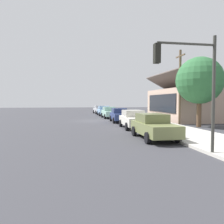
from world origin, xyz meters
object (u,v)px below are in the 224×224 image
object	(u,v)px
car_navy	(120,115)
car_seafoam	(109,112)
car_silver	(99,109)
car_olive	(154,126)
car_ivory	(134,119)
utility_pole_wooden	(180,86)
traffic_light_main	(191,75)
shade_tree	(200,81)
fire_hydrant_red	(112,112)
car_skyblue	(104,111)

from	to	relation	value
car_navy	car_seafoam	bearing A→B (deg)	-175.93
car_seafoam	car_navy	xyz separation A→B (m)	(6.32, 0.15, 0.00)
car_silver	car_navy	world-z (taller)	same
car_seafoam	car_olive	size ratio (longest dim) A/B	0.93
car_ivory	utility_pole_wooden	world-z (taller)	utility_pole_wooden
car_navy	traffic_light_main	distance (m)	16.52
car_silver	shade_tree	xyz separation A→B (m)	(24.14, 6.44, 3.47)
fire_hydrant_red	utility_pole_wooden	bearing A→B (deg)	13.90
traffic_light_main	car_skyblue	bearing A→B (deg)	179.53
car_navy	car_olive	xyz separation A→B (m)	(11.59, -0.23, 0.00)
car_skyblue	utility_pole_wooden	distance (m)	17.48
traffic_light_main	shade_tree	bearing A→B (deg)	147.20
car_seafoam	car_ivory	bearing A→B (deg)	-0.24
car_silver	car_seafoam	world-z (taller)	same
car_silver	utility_pole_wooden	world-z (taller)	utility_pole_wooden
car_seafoam	car_olive	bearing A→B (deg)	-1.27
car_ivory	car_olive	size ratio (longest dim) A/B	0.98
car_olive	car_seafoam	bearing A→B (deg)	-179.58
car_silver	car_navy	bearing A→B (deg)	-2.53
car_navy	fire_hydrant_red	bearing A→B (deg)	176.43
car_silver	traffic_light_main	size ratio (longest dim) A/B	0.95
car_navy	utility_pole_wooden	size ratio (longest dim) A/B	0.60
car_olive	car_navy	bearing A→B (deg)	179.53
shade_tree	traffic_light_main	size ratio (longest dim) A/B	1.24
car_olive	traffic_light_main	xyz separation A→B (m)	(4.71, -0.10, 2.67)
car_silver	shade_tree	world-z (taller)	shade_tree
shade_tree	fire_hydrant_red	bearing A→B (deg)	-164.83
traffic_light_main	car_ivory	bearing A→B (deg)	178.06
car_olive	traffic_light_main	world-z (taller)	traffic_light_main
car_seafoam	utility_pole_wooden	size ratio (longest dim) A/B	0.58
shade_tree	fire_hydrant_red	xyz separation A→B (m)	(-18.16, -4.92, -3.79)
car_seafoam	car_silver	bearing A→B (deg)	179.17
car_skyblue	traffic_light_main	size ratio (longest dim) A/B	0.92
car_skyblue	traffic_light_main	distance (m)	28.67
car_silver	shade_tree	bearing A→B (deg)	11.80
car_silver	car_olive	world-z (taller)	same
car_skyblue	shade_tree	distance (m)	19.71
car_navy	car_ivory	size ratio (longest dim) A/B	0.98
car_ivory	fire_hydrant_red	distance (m)	18.11
car_seafoam	traffic_light_main	size ratio (longest dim) A/B	0.84
shade_tree	utility_pole_wooden	world-z (taller)	utility_pole_wooden
car_skyblue	car_seafoam	xyz separation A→B (m)	(5.93, -0.05, -0.00)
car_silver	car_seafoam	xyz separation A→B (m)	(11.74, 0.04, -0.00)
car_navy	traffic_light_main	world-z (taller)	traffic_light_main
car_seafoam	fire_hydrant_red	bearing A→B (deg)	164.61
shade_tree	fire_hydrant_red	size ratio (longest dim) A/B	9.10
car_skyblue	utility_pole_wooden	world-z (taller)	utility_pole_wooden
car_silver	car_skyblue	distance (m)	5.81
car_ivory	traffic_light_main	size ratio (longest dim) A/B	0.89
shade_tree	utility_pole_wooden	size ratio (longest dim) A/B	0.86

